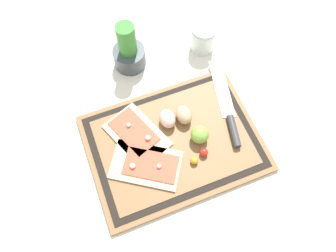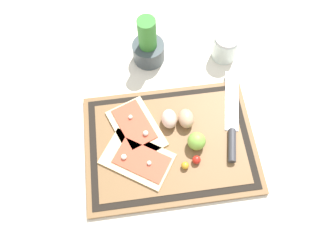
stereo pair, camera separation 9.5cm
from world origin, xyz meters
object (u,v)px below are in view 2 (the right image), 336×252
(egg_pink, at_px, (169,119))
(sauce_jar, at_px, (225,48))
(egg_brown, at_px, (186,119))
(cherry_tomato_yellow, at_px, (185,165))
(lime, at_px, (197,141))
(knife, at_px, (232,129))
(pizza_slice_near, at_px, (138,159))
(cherry_tomato_red, at_px, (196,160))
(pizza_slice_far, at_px, (136,127))
(herb_pot, at_px, (148,46))

(egg_pink, bearing_deg, sauce_jar, 46.98)
(egg_brown, xyz_separation_m, cherry_tomato_yellow, (-0.02, -0.14, -0.01))
(lime, bearing_deg, sauce_jar, 64.54)
(knife, relative_size, egg_brown, 5.13)
(pizza_slice_near, bearing_deg, egg_brown, 33.16)
(knife, bearing_deg, egg_pink, 164.06)
(egg_brown, distance_m, lime, 0.08)
(knife, height_order, sauce_jar, sauce_jar)
(lime, xyz_separation_m, cherry_tomato_red, (-0.01, -0.05, -0.01))
(lime, bearing_deg, pizza_slice_near, -172.22)
(lime, xyz_separation_m, cherry_tomato_yellow, (-0.04, -0.06, -0.02))
(egg_brown, bearing_deg, cherry_tomato_yellow, -100.03)
(pizza_slice_far, bearing_deg, sauce_jar, 36.98)
(cherry_tomato_yellow, bearing_deg, pizza_slice_far, 132.19)
(pizza_slice_far, xyz_separation_m, herb_pot, (0.07, 0.26, 0.04))
(herb_pot, bearing_deg, sauce_jar, -5.35)
(knife, relative_size, egg_pink, 5.13)
(egg_pink, height_order, sauce_jar, sauce_jar)
(cherry_tomato_yellow, relative_size, sauce_jar, 0.24)
(egg_brown, xyz_separation_m, herb_pot, (-0.08, 0.26, 0.02))
(herb_pot, bearing_deg, cherry_tomato_yellow, -81.80)
(pizza_slice_near, distance_m, cherry_tomato_red, 0.16)
(knife, relative_size, cherry_tomato_red, 12.78)
(knife, xyz_separation_m, lime, (-0.11, -0.03, 0.02))
(pizza_slice_far, relative_size, sauce_jar, 2.37)
(pizza_slice_near, bearing_deg, lime, 7.78)
(pizza_slice_far, distance_m, knife, 0.28)
(cherry_tomato_red, bearing_deg, lime, 81.23)
(cherry_tomato_yellow, bearing_deg, herb_pot, 98.20)
(egg_pink, distance_m, sauce_jar, 0.32)
(pizza_slice_far, xyz_separation_m, egg_pink, (0.10, 0.01, 0.02))
(pizza_slice_far, height_order, knife, pizza_slice_far)
(egg_brown, height_order, lime, lime)
(knife, xyz_separation_m, egg_pink, (-0.18, 0.05, 0.02))
(pizza_slice_far, relative_size, herb_pot, 1.23)
(sauce_jar, bearing_deg, lime, -115.46)
(lime, bearing_deg, cherry_tomato_red, -98.77)
(pizza_slice_far, height_order, egg_brown, egg_brown)
(herb_pot, distance_m, sauce_jar, 0.25)
(egg_brown, height_order, cherry_tomato_yellow, egg_brown)
(knife, distance_m, sauce_jar, 0.29)
(lime, distance_m, cherry_tomato_red, 0.05)
(cherry_tomato_yellow, xyz_separation_m, herb_pot, (-0.06, 0.40, 0.03))
(egg_brown, distance_m, sauce_jar, 0.29)
(egg_pink, relative_size, sauce_jar, 0.66)
(egg_pink, distance_m, cherry_tomato_yellow, 0.15)
(sauce_jar, bearing_deg, cherry_tomato_yellow, -117.00)
(cherry_tomato_red, bearing_deg, egg_pink, 114.10)
(pizza_slice_near, relative_size, pizza_slice_far, 1.05)
(pizza_slice_near, relative_size, cherry_tomato_yellow, 10.42)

